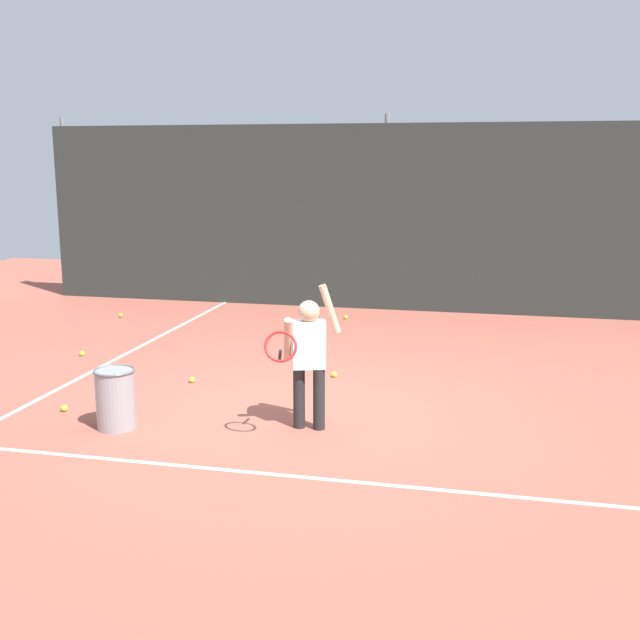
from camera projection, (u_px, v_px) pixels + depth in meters
ground_plane at (303, 410)px, 7.79m from camera, size 20.00×20.00×0.00m
court_line_baseline at (253, 472)px, 6.24m from camera, size 9.00×0.05×0.00m
court_line_sideline at (99, 368)px, 9.35m from camera, size 0.05×9.00×0.00m
back_fence_windscreen at (385, 218)px, 12.66m from camera, size 11.76×0.08×3.00m
fence_post_0 at (68, 208)px, 13.97m from camera, size 0.09×0.09×3.15m
fence_post_1 at (386, 213)px, 12.71m from camera, size 0.09×0.09×3.15m
tennis_player at (308, 353)px, 7.11m from camera, size 0.58×0.73×1.35m
ball_hopper at (116, 398)px, 7.22m from camera, size 0.38×0.38×0.56m
tennis_ball_0 at (192, 380)px, 8.72m from camera, size 0.07×0.07×0.07m
tennis_ball_1 at (346, 317)px, 12.15m from camera, size 0.07×0.07×0.07m
tennis_ball_3 at (334, 374)px, 8.94m from camera, size 0.07×0.07×0.07m
tennis_ball_4 at (121, 315)px, 12.29m from camera, size 0.07×0.07×0.07m
tennis_ball_5 at (64, 408)px, 7.74m from camera, size 0.07×0.07×0.07m
tennis_ball_6 at (82, 353)px, 9.90m from camera, size 0.07×0.07×0.07m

